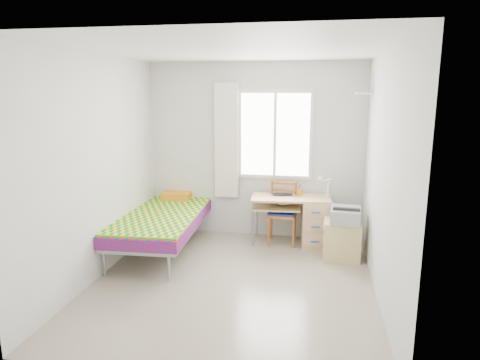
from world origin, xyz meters
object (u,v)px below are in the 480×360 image
bed (165,217)px  printer (345,215)px  chair (283,209)px  desk (311,219)px  cabinet (341,240)px

bed → printer: 2.46m
bed → chair: size_ratio=2.40×
desk → cabinet: size_ratio=2.24×
printer → cabinet: bearing=154.2°
bed → printer: bed is taller
bed → printer: (2.45, 0.03, 0.16)m
chair → printer: bearing=-25.1°
desk → cabinet: bearing=-51.1°
desk → cabinet: 0.62m
chair → cabinet: 0.97m
desk → bed: bearing=-170.8°
desk → chair: chair is taller
bed → desk: bed is taller
chair → cabinet: chair is taller
printer → desk: bearing=138.8°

